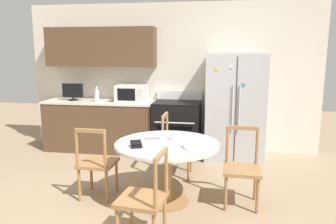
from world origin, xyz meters
name	(u,v)px	position (x,y,z in m)	size (l,w,h in m)	color
ground_plane	(134,216)	(0.00, 0.00, 0.00)	(14.00, 14.00, 0.00)	#9E8466
back_wall	(154,70)	(-0.31, 2.59, 1.44)	(5.20, 0.44, 2.60)	silver
kitchen_counter	(101,125)	(-1.22, 2.29, 0.45)	(1.98, 0.64, 0.90)	brown
refrigerator	(235,107)	(1.13, 2.22, 0.86)	(0.94, 0.75, 1.73)	#B2B5BA
oven_range	(177,128)	(0.17, 2.26, 0.47)	(0.79, 0.68, 1.08)	black
microwave	(132,93)	(-0.63, 2.28, 1.05)	(0.53, 0.36, 0.29)	white
countertop_tv	(73,91)	(-1.72, 2.26, 1.06)	(0.37, 0.16, 0.30)	black
counter_bottle	(97,95)	(-1.24, 2.20, 1.01)	(0.08, 0.08, 0.29)	silver
dining_table	(167,155)	(0.30, 0.39, 0.59)	(1.21, 1.21, 0.73)	beige
dining_chair_far	(176,146)	(0.29, 1.25, 0.43)	(0.42, 0.42, 0.90)	#9E7042
dining_chair_left	(97,163)	(-0.56, 0.39, 0.43)	(0.43, 0.43, 0.90)	#9E7042
dining_chair_near	(145,199)	(0.24, -0.47, 0.43)	(0.46, 0.46, 0.90)	#9E7042
dining_chair_right	(242,169)	(1.16, 0.49, 0.43)	(0.43, 0.43, 0.90)	#9E7042
candle_glass	(174,136)	(0.36, 0.54, 0.77)	(0.08, 0.08, 0.09)	silver
folded_napkin	(153,137)	(0.10, 0.54, 0.76)	(0.19, 0.10, 0.05)	pink
wallet	(136,145)	(-0.01, 0.17, 0.76)	(0.16, 0.16, 0.07)	black
mail_stack	(194,148)	(0.63, 0.21, 0.74)	(0.33, 0.36, 0.02)	white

